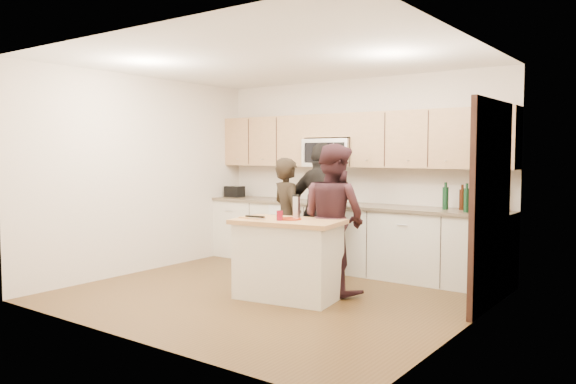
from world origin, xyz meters
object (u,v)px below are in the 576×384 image
Objects in this scene: island at (288,259)px; woman_left at (288,219)px; woman_right at (322,210)px; toaster at (235,192)px; woman_center at (334,218)px.

island is 1.04m from woman_left.
woman_right is (0.30, 0.37, 0.10)m from woman_left.
toaster is 0.16× the size of woman_right.
woman_left is (1.72, -0.91, -0.23)m from toaster.
toaster is at bearing -11.14° from woman_center.
woman_right is at bearing -35.08° from woman_center.
woman_right is (-0.29, 1.16, 0.44)m from island.
toaster is 0.16× the size of woman_center.
woman_right is (2.02, -0.54, -0.13)m from toaster.
woman_left is at bearing 117.42° from island.
island is 1.27m from woman_right.
toaster is (-2.31, 1.70, 0.57)m from island.
woman_center is at bearing 125.05° from woman_right.
island is 0.82× the size of woman_left.
toaster reaches higher than island.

